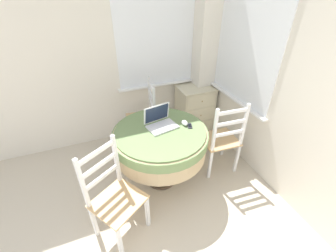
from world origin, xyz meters
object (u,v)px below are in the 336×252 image
object	(u,v)px
computer_mouse	(185,123)
dining_chair_near_right_window	(221,140)
dining_chair_near_back_window	(144,118)
corner_cabinet	(194,108)
cell_phone	(190,126)
round_dining_table	(160,141)
laptop	(160,122)
dining_chair_camera_near	(114,197)

from	to	relation	value
computer_mouse	dining_chair_near_right_window	size ratio (longest dim) A/B	0.10
dining_chair_near_back_window	corner_cabinet	distance (m)	0.88
computer_mouse	dining_chair_near_right_window	world-z (taller)	dining_chair_near_right_window
cell_phone	dining_chair_near_back_window	bearing A→B (deg)	110.95
round_dining_table	dining_chair_near_right_window	distance (m)	0.78
laptop	computer_mouse	distance (m)	0.27
laptop	dining_chair_near_right_window	world-z (taller)	dining_chair_near_right_window
cell_phone	laptop	bearing A→B (deg)	156.68
laptop	dining_chair_near_back_window	xyz separation A→B (m)	(-0.01, 0.67, -0.33)
dining_chair_camera_near	corner_cabinet	world-z (taller)	dining_chair_camera_near
laptop	cell_phone	size ratio (longest dim) A/B	3.21
laptop	dining_chair_near_right_window	distance (m)	0.81
cell_phone	dining_chair_near_right_window	size ratio (longest dim) A/B	0.11
computer_mouse	corner_cabinet	bearing A→B (deg)	55.55
round_dining_table	laptop	bearing A→B (deg)	68.03
round_dining_table	dining_chair_near_right_window	bearing A→B (deg)	-5.81
dining_chair_near_right_window	corner_cabinet	distance (m)	0.97
round_dining_table	computer_mouse	size ratio (longest dim) A/B	11.01
dining_chair_near_back_window	corner_cabinet	world-z (taller)	dining_chair_near_back_window
cell_phone	dining_chair_camera_near	world-z (taller)	dining_chair_camera_near
computer_mouse	dining_chair_near_back_window	world-z (taller)	dining_chair_near_back_window
cell_phone	computer_mouse	bearing A→B (deg)	129.88
round_dining_table	dining_chair_near_back_window	distance (m)	0.77
laptop	dining_chair_camera_near	xyz separation A→B (m)	(-0.64, -0.54, -0.33)
laptop	dining_chair_camera_near	size ratio (longest dim) A/B	0.36
round_dining_table	corner_cabinet	world-z (taller)	round_dining_table
dining_chair_near_back_window	dining_chair_camera_near	size ratio (longest dim) A/B	1.00
dining_chair_camera_near	corner_cabinet	xyz separation A→B (m)	(1.50, 1.33, -0.09)
cell_phone	dining_chair_camera_near	distance (m)	1.07
dining_chair_near_back_window	dining_chair_near_right_window	bearing A→B (deg)	-48.60
dining_chair_near_back_window	dining_chair_camera_near	xyz separation A→B (m)	(-0.63, -1.21, 0.00)
computer_mouse	dining_chair_near_back_window	distance (m)	0.85
cell_phone	dining_chair_camera_near	xyz separation A→B (m)	(-0.94, -0.41, -0.29)
computer_mouse	cell_phone	size ratio (longest dim) A/B	0.86
corner_cabinet	laptop	bearing A→B (deg)	-137.10
dining_chair_camera_near	round_dining_table	bearing A→B (deg)	36.52
round_dining_table	dining_chair_near_back_window	world-z (taller)	dining_chair_near_back_window
round_dining_table	cell_phone	distance (m)	0.36
round_dining_table	dining_chair_near_right_window	size ratio (longest dim) A/B	1.05
round_dining_table	dining_chair_near_back_window	bearing A→B (deg)	88.12
dining_chair_near_right_window	dining_chair_camera_near	world-z (taller)	same
dining_chair_near_right_window	dining_chair_camera_near	size ratio (longest dim) A/B	1.00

